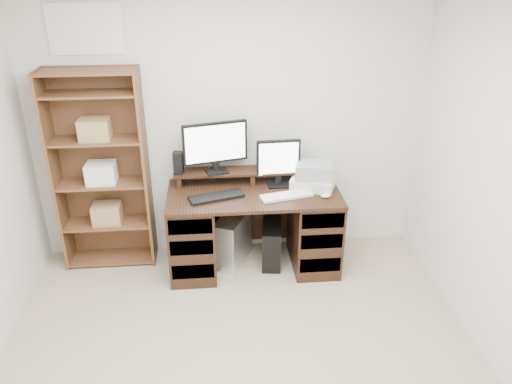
{
  "coord_description": "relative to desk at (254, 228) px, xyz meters",
  "views": [
    {
      "loc": [
        -0.14,
        -2.25,
        2.65
      ],
      "look_at": [
        0.19,
        1.43,
        0.85
      ],
      "focal_mm": 35.0,
      "sensor_mm": 36.0,
      "label": 1
    }
  ],
  "objects": [
    {
      "name": "room",
      "position": [
        -0.19,
        -1.64,
        0.86
      ],
      "size": [
        3.54,
        4.04,
        2.54
      ],
      "color": "tan",
      "rests_on": "ground"
    },
    {
      "name": "desk",
      "position": [
        0.0,
        0.0,
        0.0
      ],
      "size": [
        1.5,
        0.7,
        0.75
      ],
      "color": "black",
      "rests_on": "ground"
    },
    {
      "name": "riser_shelf",
      "position": [
        0.0,
        0.21,
        0.45
      ],
      "size": [
        1.4,
        0.22,
        0.12
      ],
      "color": "black",
      "rests_on": "desk"
    },
    {
      "name": "monitor_wide",
      "position": [
        -0.32,
        0.2,
        0.73
      ],
      "size": [
        0.57,
        0.2,
        0.45
      ],
      "rotation": [
        0.0,
        0.0,
        0.24
      ],
      "color": "black",
      "rests_on": "riser_shelf"
    },
    {
      "name": "monitor_small",
      "position": [
        0.23,
        0.12,
        0.59
      ],
      "size": [
        0.39,
        0.15,
        0.42
      ],
      "rotation": [
        0.0,
        0.0,
        0.05
      ],
      "color": "black",
      "rests_on": "desk"
    },
    {
      "name": "speaker",
      "position": [
        -0.65,
        0.18,
        0.58
      ],
      "size": [
        0.09,
        0.09,
        0.2
      ],
      "primitive_type": "cube",
      "rotation": [
        0.0,
        0.0,
        -0.11
      ],
      "color": "black",
      "rests_on": "riser_shelf"
    },
    {
      "name": "keyboard_black",
      "position": [
        -0.33,
        -0.1,
        0.37
      ],
      "size": [
        0.49,
        0.28,
        0.03
      ],
      "primitive_type": "cube",
      "rotation": [
        0.0,
        0.0,
        0.3
      ],
      "color": "black",
      "rests_on": "desk"
    },
    {
      "name": "keyboard_white",
      "position": [
        0.27,
        -0.12,
        0.37
      ],
      "size": [
        0.47,
        0.24,
        0.02
      ],
      "primitive_type": "cube",
      "rotation": [
        0.0,
        0.0,
        0.24
      ],
      "color": "white",
      "rests_on": "desk"
    },
    {
      "name": "mouse",
      "position": [
        0.6,
        -0.17,
        0.38
      ],
      "size": [
        0.11,
        0.09,
        0.04
      ],
      "primitive_type": "ellipsoid",
      "rotation": [
        0.0,
        0.0,
        -0.42
      ],
      "color": "silver",
      "rests_on": "desk"
    },
    {
      "name": "printer",
      "position": [
        0.53,
        0.05,
        0.41
      ],
      "size": [
        0.44,
        0.39,
        0.09
      ],
      "primitive_type": "cube",
      "rotation": [
        0.0,
        0.0,
        -0.39
      ],
      "color": "beige",
      "rests_on": "desk"
    },
    {
      "name": "basket",
      "position": [
        0.53,
        0.05,
        0.52
      ],
      "size": [
        0.36,
        0.28,
        0.14
      ],
      "primitive_type": "cube",
      "rotation": [
        0.0,
        0.0,
        -0.2
      ],
      "color": "#94989E",
      "rests_on": "printer"
    },
    {
      "name": "tower_silver",
      "position": [
        -0.19,
        0.07,
        -0.15
      ],
      "size": [
        0.38,
        0.51,
        0.47
      ],
      "primitive_type": "cube",
      "rotation": [
        0.0,
        0.0,
        -0.43
      ],
      "color": "silver",
      "rests_on": "ground"
    },
    {
      "name": "tower_black",
      "position": [
        0.17,
        0.02,
        -0.19
      ],
      "size": [
        0.22,
        0.41,
        0.39
      ],
      "rotation": [
        0.0,
        0.0,
        -0.13
      ],
      "color": "black",
      "rests_on": "ground"
    },
    {
      "name": "bookshelf",
      "position": [
        -1.32,
        0.21,
        0.53
      ],
      "size": [
        0.8,
        0.3,
        1.8
      ],
      "color": "brown",
      "rests_on": "ground"
    }
  ]
}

